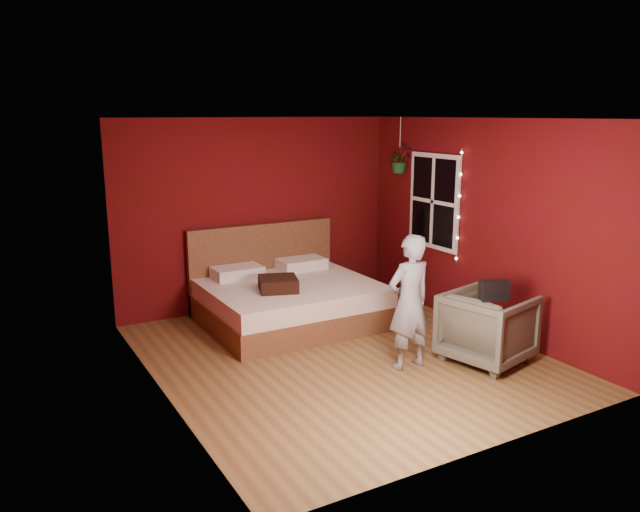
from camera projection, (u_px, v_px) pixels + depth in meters
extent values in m
plane|color=olive|center=(343.00, 356.00, 6.96)|extent=(4.50, 4.50, 0.00)
cube|color=#580913|center=(258.00, 214.00, 8.59)|extent=(4.00, 0.02, 2.60)
cube|color=#580913|center=(499.00, 295.00, 4.75)|extent=(4.00, 0.02, 2.60)
cube|color=#580913|center=(157.00, 265.00, 5.71)|extent=(0.02, 4.50, 2.60)
cube|color=#580913|center=(483.00, 226.00, 7.63)|extent=(0.02, 4.50, 2.60)
cube|color=silver|center=(345.00, 117.00, 6.38)|extent=(4.00, 4.50, 0.02)
cube|color=white|center=(434.00, 201.00, 8.33)|extent=(0.04, 0.97, 1.27)
cube|color=black|center=(433.00, 201.00, 8.33)|extent=(0.02, 0.85, 1.15)
cube|color=white|center=(433.00, 201.00, 8.32)|extent=(0.03, 0.05, 1.15)
cube|color=white|center=(433.00, 201.00, 8.32)|extent=(0.03, 0.85, 0.05)
cylinder|color=silver|center=(459.00, 207.00, 7.87)|extent=(0.01, 0.01, 1.45)
sphere|color=#FFF2CC|center=(456.00, 258.00, 8.02)|extent=(0.04, 0.04, 0.04)
sphere|color=#FFF2CC|center=(457.00, 238.00, 7.96)|extent=(0.04, 0.04, 0.04)
sphere|color=#FFF2CC|center=(458.00, 217.00, 7.90)|extent=(0.04, 0.04, 0.04)
sphere|color=#FFF2CC|center=(460.00, 196.00, 7.84)|extent=(0.04, 0.04, 0.04)
sphere|color=#FFF2CC|center=(461.00, 174.00, 7.78)|extent=(0.04, 0.04, 0.04)
sphere|color=#FFF2CC|center=(462.00, 153.00, 7.72)|extent=(0.04, 0.04, 0.04)
cube|color=brown|center=(291.00, 312.00, 8.03)|extent=(2.13, 1.81, 0.30)
cube|color=white|center=(291.00, 292.00, 7.97)|extent=(2.08, 1.77, 0.23)
cube|color=brown|center=(262.00, 265.00, 8.66)|extent=(2.13, 0.09, 1.17)
cube|color=white|center=(237.00, 272.00, 8.21)|extent=(0.64, 0.40, 0.15)
cube|color=white|center=(301.00, 264.00, 8.67)|extent=(0.64, 0.40, 0.15)
imported|color=slate|center=(409.00, 302.00, 6.52)|extent=(0.54, 0.36, 1.45)
imported|color=#555143|center=(487.00, 327.00, 6.75)|extent=(1.03, 1.01, 0.78)
cube|color=black|center=(494.00, 290.00, 6.40)|extent=(0.32, 0.24, 0.20)
cube|color=black|center=(278.00, 284.00, 7.63)|extent=(0.58, 0.58, 0.16)
cylinder|color=silver|center=(400.00, 132.00, 8.66)|extent=(0.01, 0.01, 0.41)
imported|color=#1B6123|center=(400.00, 160.00, 8.75)|extent=(0.33, 0.29, 0.36)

